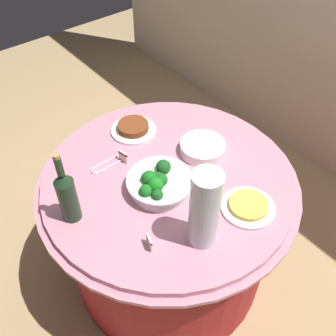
{
  "coord_description": "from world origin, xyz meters",
  "views": [
    {
      "loc": [
        0.9,
        -0.73,
        1.96
      ],
      "look_at": [
        0.0,
        0.0,
        0.79
      ],
      "focal_mm": 41.24,
      "sensor_mm": 36.0,
      "label": 1
    }
  ],
  "objects_px": {
    "decorative_fruit_vase": "(204,213)",
    "label_placard_mid": "(123,156)",
    "wine_bottle": "(67,195)",
    "food_plate_fried_egg": "(248,206)",
    "label_placard_front": "(149,242)",
    "food_plate_stir_fry": "(133,128)",
    "serving_tongs": "(106,165)",
    "plate_stack": "(203,148)",
    "broccoli_bowl": "(158,183)"
  },
  "relations": [
    {
      "from": "decorative_fruit_vase",
      "to": "label_placard_mid",
      "type": "distance_m",
      "value": 0.54
    },
    {
      "from": "wine_bottle",
      "to": "label_placard_mid",
      "type": "xyz_separation_m",
      "value": [
        -0.13,
        0.33,
        -0.1
      ]
    },
    {
      "from": "food_plate_fried_egg",
      "to": "wine_bottle",
      "type": "bearing_deg",
      "value": -125.98
    },
    {
      "from": "label_placard_front",
      "to": "label_placard_mid",
      "type": "distance_m",
      "value": 0.47
    },
    {
      "from": "food_plate_stir_fry",
      "to": "label_placard_front",
      "type": "xyz_separation_m",
      "value": [
        0.58,
        -0.34,
        0.01
      ]
    },
    {
      "from": "serving_tongs",
      "to": "food_plate_stir_fry",
      "type": "relative_size",
      "value": 0.76
    },
    {
      "from": "plate_stack",
      "to": "label_placard_mid",
      "type": "bearing_deg",
      "value": -119.52
    },
    {
      "from": "serving_tongs",
      "to": "food_plate_stir_fry",
      "type": "height_order",
      "value": "food_plate_stir_fry"
    },
    {
      "from": "decorative_fruit_vase",
      "to": "food_plate_fried_egg",
      "type": "distance_m",
      "value": 0.28
    },
    {
      "from": "food_plate_fried_egg",
      "to": "broccoli_bowl",
      "type": "bearing_deg",
      "value": -144.59
    },
    {
      "from": "broccoli_bowl",
      "to": "food_plate_stir_fry",
      "type": "relative_size",
      "value": 1.27
    },
    {
      "from": "broccoli_bowl",
      "to": "label_placard_front",
      "type": "distance_m",
      "value": 0.28
    },
    {
      "from": "broccoli_bowl",
      "to": "decorative_fruit_vase",
      "type": "xyz_separation_m",
      "value": [
        0.29,
        -0.02,
        0.11
      ]
    },
    {
      "from": "plate_stack",
      "to": "serving_tongs",
      "type": "xyz_separation_m",
      "value": [
        -0.21,
        -0.4,
        -0.02
      ]
    },
    {
      "from": "broccoli_bowl",
      "to": "plate_stack",
      "type": "height_order",
      "value": "broccoli_bowl"
    },
    {
      "from": "serving_tongs",
      "to": "label_placard_front",
      "type": "distance_m",
      "value": 0.48
    },
    {
      "from": "wine_bottle",
      "to": "label_placard_mid",
      "type": "bearing_deg",
      "value": 111.65
    },
    {
      "from": "food_plate_stir_fry",
      "to": "label_placard_mid",
      "type": "bearing_deg",
      "value": -47.67
    },
    {
      "from": "food_plate_stir_fry",
      "to": "label_placard_front",
      "type": "distance_m",
      "value": 0.68
    },
    {
      "from": "wine_bottle",
      "to": "serving_tongs",
      "type": "xyz_separation_m",
      "value": [
        -0.16,
        0.26,
        -0.12
      ]
    },
    {
      "from": "wine_bottle",
      "to": "serving_tongs",
      "type": "distance_m",
      "value": 0.33
    },
    {
      "from": "wine_bottle",
      "to": "decorative_fruit_vase",
      "type": "xyz_separation_m",
      "value": [
        0.4,
        0.33,
        0.02
      ]
    },
    {
      "from": "serving_tongs",
      "to": "plate_stack",
      "type": "bearing_deg",
      "value": 62.56
    },
    {
      "from": "decorative_fruit_vase",
      "to": "food_plate_fried_egg",
      "type": "xyz_separation_m",
      "value": [
        0.01,
        0.24,
        -0.14
      ]
    },
    {
      "from": "label_placard_front",
      "to": "label_placard_mid",
      "type": "relative_size",
      "value": 1.0
    },
    {
      "from": "wine_bottle",
      "to": "food_plate_fried_egg",
      "type": "distance_m",
      "value": 0.71
    },
    {
      "from": "broccoli_bowl",
      "to": "label_placard_front",
      "type": "height_order",
      "value": "broccoli_bowl"
    },
    {
      "from": "broccoli_bowl",
      "to": "wine_bottle",
      "type": "xyz_separation_m",
      "value": [
        -0.11,
        -0.35,
        0.08
      ]
    },
    {
      "from": "broccoli_bowl",
      "to": "serving_tongs",
      "type": "relative_size",
      "value": 1.68
    },
    {
      "from": "plate_stack",
      "to": "serving_tongs",
      "type": "distance_m",
      "value": 0.45
    },
    {
      "from": "label_placard_mid",
      "to": "serving_tongs",
      "type": "bearing_deg",
      "value": -107.83
    },
    {
      "from": "serving_tongs",
      "to": "decorative_fruit_vase",
      "type": "bearing_deg",
      "value": 6.98
    },
    {
      "from": "decorative_fruit_vase",
      "to": "serving_tongs",
      "type": "relative_size",
      "value": 2.04
    },
    {
      "from": "food_plate_stir_fry",
      "to": "label_placard_mid",
      "type": "height_order",
      "value": "label_placard_mid"
    },
    {
      "from": "label_placard_front",
      "to": "serving_tongs",
      "type": "bearing_deg",
      "value": 166.81
    },
    {
      "from": "food_plate_fried_egg",
      "to": "label_placard_mid",
      "type": "relative_size",
      "value": 4.0
    },
    {
      "from": "plate_stack",
      "to": "food_plate_stir_fry",
      "type": "relative_size",
      "value": 0.95
    },
    {
      "from": "decorative_fruit_vase",
      "to": "broccoli_bowl",
      "type": "bearing_deg",
      "value": 175.4
    },
    {
      "from": "wine_bottle",
      "to": "food_plate_stir_fry",
      "type": "relative_size",
      "value": 1.53
    },
    {
      "from": "label_placard_front",
      "to": "plate_stack",
      "type": "bearing_deg",
      "value": 116.98
    },
    {
      "from": "decorative_fruit_vase",
      "to": "serving_tongs",
      "type": "height_order",
      "value": "decorative_fruit_vase"
    },
    {
      "from": "label_placard_front",
      "to": "label_placard_mid",
      "type": "bearing_deg",
      "value": 157.14
    },
    {
      "from": "broccoli_bowl",
      "to": "wine_bottle",
      "type": "distance_m",
      "value": 0.37
    },
    {
      "from": "label_placard_front",
      "to": "broccoli_bowl",
      "type": "bearing_deg",
      "value": 134.91
    },
    {
      "from": "food_plate_fried_egg",
      "to": "serving_tongs",
      "type": "bearing_deg",
      "value": -151.5
    },
    {
      "from": "broccoli_bowl",
      "to": "decorative_fruit_vase",
      "type": "distance_m",
      "value": 0.31
    },
    {
      "from": "plate_stack",
      "to": "food_plate_fried_egg",
      "type": "relative_size",
      "value": 0.95
    },
    {
      "from": "serving_tongs",
      "to": "food_plate_stir_fry",
      "type": "xyz_separation_m",
      "value": [
        -0.12,
        0.23,
        0.01
      ]
    },
    {
      "from": "wine_bottle",
      "to": "broccoli_bowl",
      "type": "bearing_deg",
      "value": 73.16
    },
    {
      "from": "decorative_fruit_vase",
      "to": "plate_stack",
      "type": "bearing_deg",
      "value": 136.85
    }
  ]
}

